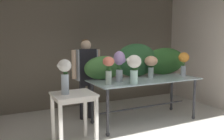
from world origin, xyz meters
TOP-DOWN VIEW (x-y plane):
  - ground_plane at (0.00, 1.61)m, footprint 7.08×7.08m
  - wall_back at (0.00, 3.22)m, footprint 4.91×0.12m
  - wall_right at (2.46, 1.61)m, footprint 0.12×3.34m
  - display_table_glass at (0.41, 1.54)m, footprint 2.10×0.87m
  - side_table_white at (-1.13, 1.15)m, footprint 0.61×0.54m
  - florist at (-0.53, 2.19)m, footprint 0.59×0.24m
  - foliage_backdrop at (0.50, 1.86)m, footprint 2.36×0.26m
  - vase_ivory_hydrangea at (-0.04, 1.22)m, footprint 0.28×0.24m
  - vase_peach_stock at (0.62, 1.66)m, footprint 0.26×0.26m
  - vase_lilac_freesia at (-0.15, 1.53)m, footprint 0.23×0.21m
  - vase_coral_peonies at (-0.44, 1.37)m, footprint 0.20×0.20m
  - vase_sunset_anemones at (1.31, 1.49)m, footprint 0.22×0.21m
  - vase_white_roses_tall at (-1.26, 1.15)m, footprint 0.21×0.19m

SIDE VIEW (x-z plane):
  - ground_plane at x=0.00m, z-range 0.00..0.00m
  - side_table_white at x=-1.13m, z-range 0.27..1.07m
  - display_table_glass at x=0.41m, z-range 0.29..1.12m
  - florist at x=-0.53m, z-range 0.18..1.75m
  - vase_white_roses_tall at x=-1.26m, z-range 0.84..1.35m
  - vase_peach_stock at x=0.62m, z-range 0.89..1.32m
  - vase_coral_peonies at x=-0.44m, z-range 0.88..1.35m
  - foliage_backdrop at x=0.50m, z-range 0.79..1.45m
  - vase_ivory_hydrangea at x=-0.04m, z-range 0.88..1.38m
  - vase_sunset_anemones at x=1.31m, z-range 0.89..1.38m
  - vase_lilac_freesia at x=-0.15m, z-range 0.88..1.43m
  - wall_back at x=0.00m, z-range 0.00..2.94m
  - wall_right at x=2.46m, z-range 0.00..2.94m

